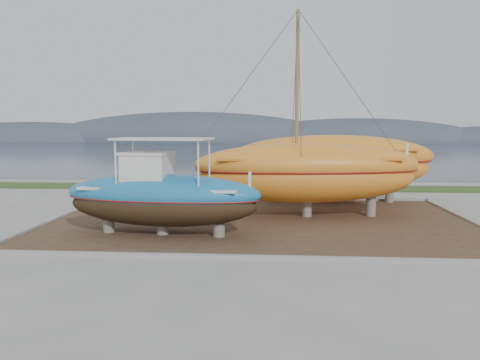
# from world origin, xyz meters

# --- Properties ---
(ground) EXTENTS (140.00, 140.00, 0.00)m
(ground) POSITION_xyz_m (0.00, 0.00, 0.00)
(ground) COLOR gray
(ground) RESTS_ON ground
(dirt_patch) EXTENTS (18.00, 12.00, 0.06)m
(dirt_patch) POSITION_xyz_m (0.00, 4.00, 0.03)
(dirt_patch) COLOR #422D1E
(dirt_patch) RESTS_ON ground
(curb_frame) EXTENTS (18.60, 12.60, 0.15)m
(curb_frame) POSITION_xyz_m (0.00, 4.00, 0.07)
(curb_frame) COLOR gray
(curb_frame) RESTS_ON ground
(grass_strip) EXTENTS (44.00, 3.00, 0.08)m
(grass_strip) POSITION_xyz_m (0.00, 15.50, 0.04)
(grass_strip) COLOR #284219
(grass_strip) RESTS_ON ground
(sea) EXTENTS (260.00, 100.00, 0.04)m
(sea) POSITION_xyz_m (0.00, 70.00, 0.00)
(sea) COLOR #1D2C3A
(sea) RESTS_ON ground
(mountain_ridge) EXTENTS (200.00, 36.00, 20.00)m
(mountain_ridge) POSITION_xyz_m (0.00, 125.00, 0.00)
(mountain_ridge) COLOR #333D49
(mountain_ridge) RESTS_ON ground
(blue_caique) EXTENTS (7.81, 3.12, 3.67)m
(blue_caique) POSITION_xyz_m (-3.63, 0.96, 1.89)
(blue_caique) COLOR #1B72AA
(blue_caique) RESTS_ON dirt_patch
(white_dinghy) EXTENTS (4.48, 2.35, 1.28)m
(white_dinghy) POSITION_xyz_m (-5.62, 6.19, 0.70)
(white_dinghy) COLOR silver
(white_dinghy) RESTS_ON dirt_patch
(orange_sailboat) EXTENTS (10.57, 4.17, 9.20)m
(orange_sailboat) POSITION_xyz_m (2.11, 5.01, 4.66)
(orange_sailboat) COLOR orange
(orange_sailboat) RESTS_ON dirt_patch
(orange_bare_hull) EXTENTS (10.92, 3.43, 3.56)m
(orange_bare_hull) POSITION_xyz_m (3.77, 9.49, 1.84)
(orange_bare_hull) COLOR orange
(orange_bare_hull) RESTS_ON dirt_patch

